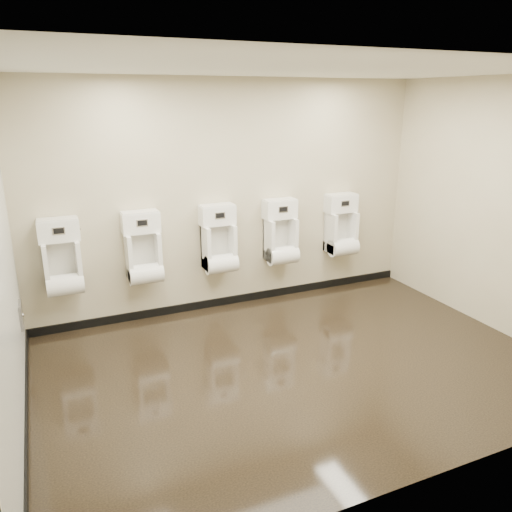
{
  "coord_description": "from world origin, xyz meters",
  "views": [
    {
      "loc": [
        -2.15,
        -3.9,
        2.57
      ],
      "look_at": [
        -0.21,
        0.55,
        1.02
      ],
      "focal_mm": 35.0,
      "sensor_mm": 36.0,
      "label": 1
    }
  ],
  "objects_px": {
    "access_panel": "(21,315)",
    "urinal_3": "(281,237)",
    "urinal_2": "(219,244)",
    "urinal_0": "(62,263)",
    "urinal_4": "(341,229)",
    "urinal_1": "(143,253)"
  },
  "relations": [
    {
      "from": "access_panel",
      "to": "urinal_3",
      "type": "distance_m",
      "value": 3.13
    },
    {
      "from": "access_panel",
      "to": "urinal_2",
      "type": "relative_size",
      "value": 0.31
    },
    {
      "from": "urinal_0",
      "to": "urinal_4",
      "type": "distance_m",
      "value": 3.54
    },
    {
      "from": "urinal_1",
      "to": "urinal_4",
      "type": "distance_m",
      "value": 2.67
    },
    {
      "from": "urinal_1",
      "to": "urinal_2",
      "type": "height_order",
      "value": "same"
    },
    {
      "from": "urinal_4",
      "to": "urinal_1",
      "type": "bearing_deg",
      "value": 180.0
    },
    {
      "from": "access_panel",
      "to": "urinal_0",
      "type": "relative_size",
      "value": 0.31
    },
    {
      "from": "access_panel",
      "to": "urinal_1",
      "type": "xyz_separation_m",
      "value": [
        1.32,
        0.41,
        0.37
      ]
    },
    {
      "from": "urinal_0",
      "to": "urinal_3",
      "type": "height_order",
      "value": "same"
    },
    {
      "from": "access_panel",
      "to": "urinal_3",
      "type": "relative_size",
      "value": 0.31
    },
    {
      "from": "urinal_0",
      "to": "urinal_2",
      "type": "relative_size",
      "value": 1.0
    },
    {
      "from": "access_panel",
      "to": "urinal_4",
      "type": "distance_m",
      "value": 4.03
    },
    {
      "from": "access_panel",
      "to": "urinal_4",
      "type": "xyz_separation_m",
      "value": [
        3.99,
        0.41,
        0.37
      ]
    },
    {
      "from": "access_panel",
      "to": "urinal_1",
      "type": "height_order",
      "value": "urinal_1"
    },
    {
      "from": "urinal_0",
      "to": "urinal_1",
      "type": "height_order",
      "value": "same"
    },
    {
      "from": "urinal_4",
      "to": "urinal_3",
      "type": "bearing_deg",
      "value": 180.0
    },
    {
      "from": "urinal_0",
      "to": "urinal_1",
      "type": "xyz_separation_m",
      "value": [
        0.87,
        0.0,
        0.0
      ]
    },
    {
      "from": "urinal_3",
      "to": "urinal_4",
      "type": "relative_size",
      "value": 1.0
    },
    {
      "from": "urinal_2",
      "to": "urinal_3",
      "type": "bearing_deg",
      "value": 0.0
    },
    {
      "from": "urinal_2",
      "to": "urinal_3",
      "type": "relative_size",
      "value": 1.0
    },
    {
      "from": "urinal_3",
      "to": "urinal_4",
      "type": "bearing_deg",
      "value": 0.0
    },
    {
      "from": "urinal_2",
      "to": "urinal_3",
      "type": "height_order",
      "value": "same"
    }
  ]
}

